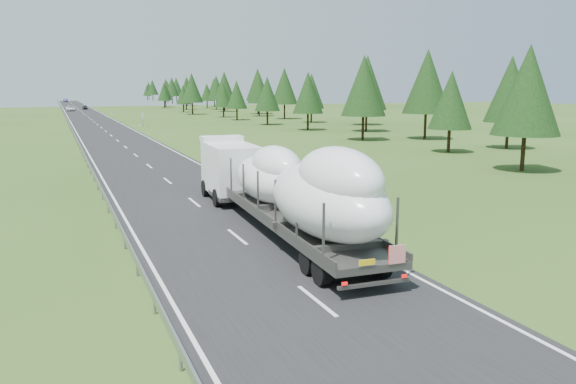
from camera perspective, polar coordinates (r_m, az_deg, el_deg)
name	(u,v)px	position (r m, az deg, el deg)	size (l,w,h in m)	color
ground	(237,237)	(27.53, -5.18, -4.59)	(400.00, 400.00, 0.00)	#2E4918
road_surface	(94,122)	(125.83, -19.10, 6.76)	(10.00, 400.00, 0.02)	black
guardrail	(67,120)	(125.52, -21.54, 6.86)	(0.10, 400.00, 0.76)	slate
marker_posts	(104,109)	(181.07, -18.20, 7.98)	(0.13, 350.08, 1.00)	silver
highway_sign	(143,117)	(106.59, -14.55, 7.37)	(0.08, 0.90, 2.60)	slate
tree_line_right	(249,88)	(148.64, -3.96, 10.51)	(27.43, 343.54, 12.41)	black
boat_truck	(286,184)	(27.32, -0.25, 0.84)	(3.90, 21.44, 4.95)	white
distant_van	(70,108)	(185.44, -21.23, 7.91)	(2.56, 5.56, 1.54)	silver
distant_car_dark	(85,107)	(196.75, -19.93, 8.08)	(1.59, 3.94, 1.34)	black
distant_car_blue	(66,100)	(299.29, -21.66, 8.64)	(1.64, 4.71, 1.55)	#171740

